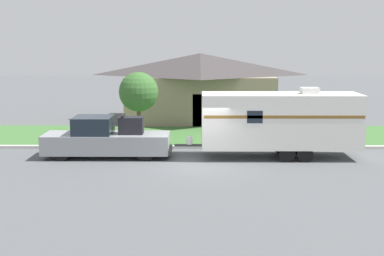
% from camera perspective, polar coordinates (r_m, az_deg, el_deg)
% --- Properties ---
extents(ground_plane, '(120.00, 120.00, 0.00)m').
position_cam_1_polar(ground_plane, '(23.68, 0.99, -4.01)').
color(ground_plane, '#515456').
extents(curb_strip, '(80.00, 0.30, 0.14)m').
position_cam_1_polar(curb_strip, '(27.33, 0.91, -2.04)').
color(curb_strip, beige).
rests_on(curb_strip, ground_plane).
extents(lawn_strip, '(80.00, 7.00, 0.03)m').
position_cam_1_polar(lawn_strip, '(30.93, 0.85, -0.80)').
color(lawn_strip, '#3D6B33').
rests_on(lawn_strip, ground_plane).
extents(house_across_street, '(10.54, 6.90, 4.59)m').
position_cam_1_polar(house_across_street, '(36.87, 0.87, 4.54)').
color(house_across_street, gray).
rests_on(house_across_street, ground_plane).
extents(pickup_truck, '(6.01, 1.92, 2.04)m').
position_cam_1_polar(pickup_truck, '(25.50, -9.18, -1.19)').
color(pickup_truck, black).
rests_on(pickup_truck, ground_plane).
extents(travel_trailer, '(8.64, 2.26, 3.30)m').
position_cam_1_polar(travel_trailer, '(25.31, 9.42, 0.80)').
color(travel_trailer, black).
rests_on(travel_trailer, ground_plane).
extents(mailbox, '(0.48, 0.20, 1.29)m').
position_cam_1_polar(mailbox, '(28.38, 6.36, 0.22)').
color(mailbox, brown).
rests_on(mailbox, ground_plane).
extents(tree_in_yard, '(2.17, 2.17, 3.75)m').
position_cam_1_polar(tree_in_yard, '(29.50, -5.72, 3.82)').
color(tree_in_yard, brown).
rests_on(tree_in_yard, ground_plane).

